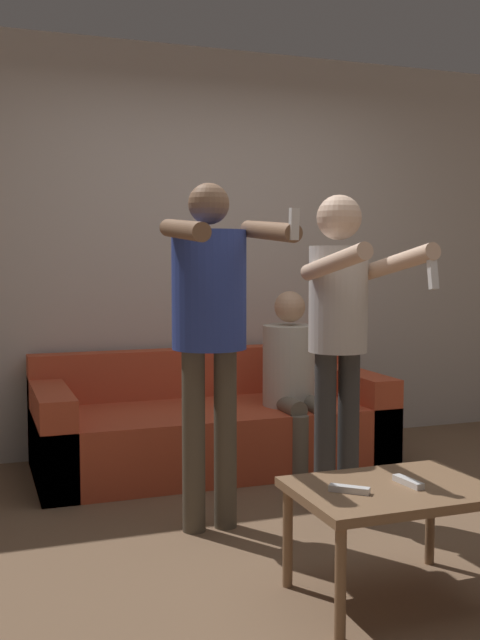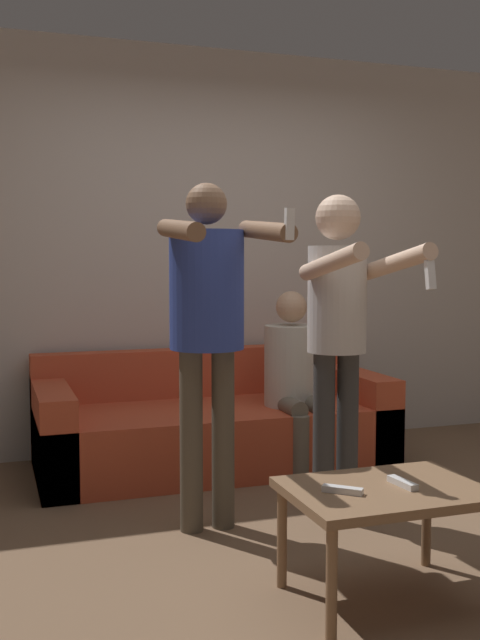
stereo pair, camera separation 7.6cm
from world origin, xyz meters
name	(u,v)px [view 1 (the left image)]	position (x,y,z in m)	size (l,w,h in m)	color
ground_plane	(324,539)	(0.00, 0.00, 0.00)	(14.00, 14.00, 0.00)	brown
wall_back	(205,251)	(0.00, 1.87, 1.35)	(6.40, 0.06, 2.70)	beige
couch	(210,427)	(-0.12, 1.37, 0.24)	(2.15, 0.94, 0.70)	#C64C2D
person_standing_left	(210,311)	(-0.46, 0.28, 1.05)	(0.47, 0.73, 1.65)	brown
person_standing_right	(340,318)	(0.22, 0.28, 1.00)	(0.41, 0.74, 1.61)	#383838
person_seated	(293,373)	(0.34, 1.15, 0.59)	(0.33, 0.54, 1.10)	#6B6051
coffee_table	(391,499)	(-0.03, -0.63, 0.39)	(0.74, 0.53, 0.44)	#846042
remote_near	(349,489)	(-0.22, -0.65, 0.45)	(0.14, 0.13, 0.02)	white
remote_far	(408,482)	(0.04, -0.64, 0.45)	(0.05, 0.15, 0.02)	white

